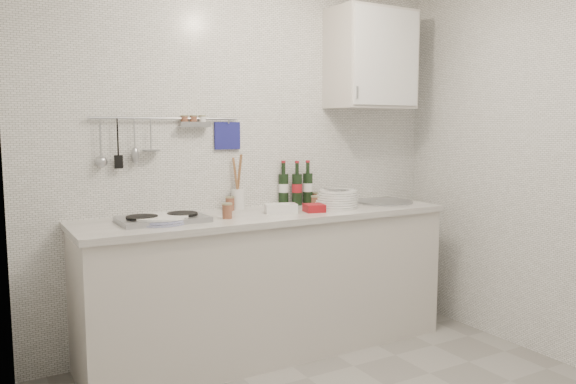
{
  "coord_description": "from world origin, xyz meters",
  "views": [
    {
      "loc": [
        -1.67,
        -2.05,
        1.47
      ],
      "look_at": [
        0.03,
        0.9,
        1.07
      ],
      "focal_mm": 35.0,
      "sensor_mm": 36.0,
      "label": 1
    }
  ],
  "objects_px": {
    "plate_stack_hob": "(160,219)",
    "wine_bottles": "(296,183)",
    "plate_stack_sink": "(336,199)",
    "utensil_crock": "(238,196)",
    "wall_cabinet": "(371,60)"
  },
  "relations": [
    {
      "from": "plate_stack_hob",
      "to": "wine_bottles",
      "type": "distance_m",
      "value": 1.11
    },
    {
      "from": "wine_bottles",
      "to": "plate_stack_sink",
      "type": "bearing_deg",
      "value": -56.43
    },
    {
      "from": "wall_cabinet",
      "to": "wine_bottles",
      "type": "xyz_separation_m",
      "value": [
        -0.56,
        0.12,
        -0.87
      ]
    },
    {
      "from": "plate_stack_sink",
      "to": "wine_bottles",
      "type": "distance_m",
      "value": 0.32
    },
    {
      "from": "plate_stack_hob",
      "to": "plate_stack_sink",
      "type": "distance_m",
      "value": 1.24
    },
    {
      "from": "wall_cabinet",
      "to": "utensil_crock",
      "type": "height_order",
      "value": "wall_cabinet"
    },
    {
      "from": "plate_stack_sink",
      "to": "utensil_crock",
      "type": "xyz_separation_m",
      "value": [
        -0.62,
        0.26,
        0.03
      ]
    },
    {
      "from": "plate_stack_hob",
      "to": "wine_bottles",
      "type": "bearing_deg",
      "value": 14.06
    },
    {
      "from": "plate_stack_hob",
      "to": "utensil_crock",
      "type": "relative_size",
      "value": 0.91
    },
    {
      "from": "wall_cabinet",
      "to": "utensil_crock",
      "type": "distance_m",
      "value": 1.39
    },
    {
      "from": "plate_stack_sink",
      "to": "wine_bottles",
      "type": "xyz_separation_m",
      "value": [
        -0.17,
        0.26,
        0.1
      ]
    },
    {
      "from": "wine_bottles",
      "to": "utensil_crock",
      "type": "bearing_deg",
      "value": 179.07
    },
    {
      "from": "wine_bottles",
      "to": "utensil_crock",
      "type": "distance_m",
      "value": 0.45
    },
    {
      "from": "wall_cabinet",
      "to": "plate_stack_hob",
      "type": "relative_size",
      "value": 2.08
    },
    {
      "from": "plate_stack_sink",
      "to": "utensil_crock",
      "type": "height_order",
      "value": "utensil_crock"
    }
  ]
}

